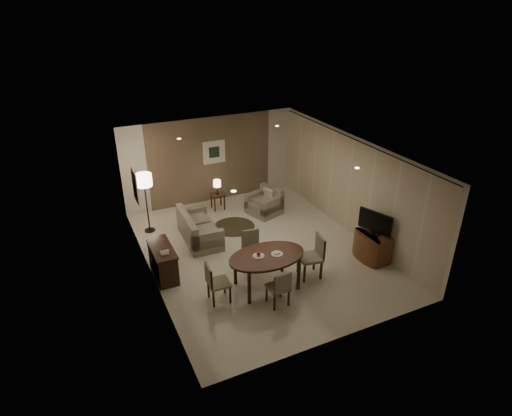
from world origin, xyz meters
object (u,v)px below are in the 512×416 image
chair_near (278,287)px  chair_far (253,251)px  sofa (200,227)px  armchair (264,202)px  dining_table (267,271)px  console_desk (163,261)px  side_table (218,201)px  chair_right (310,257)px  floor_lamp (147,203)px  tv_cabinet (372,246)px  chair_left (219,282)px

chair_near → chair_far: chair_far is taller
sofa → armchair: 2.35m
dining_table → console_desk: bearing=144.4°
armchair → side_table: armchair is taller
console_desk → dining_table: dining_table is taller
armchair → chair_right: bearing=-25.2°
dining_table → floor_lamp: bearing=116.3°
armchair → side_table: 1.47m
chair_far → floor_lamp: (-1.85, 2.89, 0.39)m
floor_lamp → chair_near: bearing=-67.9°
console_desk → armchair: (3.55, 1.87, 0.01)m
chair_right → sofa: size_ratio=0.61×
sofa → side_table: 1.93m
dining_table → chair_right: 1.10m
chair_right → floor_lamp: (-2.91, 3.75, 0.34)m
sofa → armchair: (2.25, 0.67, -0.00)m
tv_cabinet → chair_far: (-2.87, 0.89, 0.11)m
sofa → armchair: sofa is taller
chair_near → dining_table: bearing=-97.2°
chair_right → tv_cabinet: bearing=98.7°
chair_left → floor_lamp: 3.79m
chair_right → armchair: bearing=-178.6°
side_table → floor_lamp: bearing=-167.4°
dining_table → chair_near: 0.64m
chair_near → console_desk: bearing=-48.7°
chair_near → tv_cabinet: bearing=-171.0°
console_desk → side_table: 3.67m
console_desk → dining_table: bearing=-35.6°
chair_near → chair_right: size_ratio=0.84×
chair_far → side_table: (0.38, 3.39, -0.22)m
console_desk → chair_near: chair_near is taller
chair_right → console_desk: bearing=-106.3°
chair_far → armchair: size_ratio=1.06×
tv_cabinet → chair_left: bearing=179.0°
console_desk → side_table: size_ratio=2.41×
chair_far → floor_lamp: floor_lamp is taller
tv_cabinet → dining_table: dining_table is taller
armchair → floor_lamp: 3.44m
side_table → chair_near: bearing=-95.5°
chair_near → sofa: chair_near is taller
dining_table → armchair: (1.56, 3.30, -0.02)m
chair_near → side_table: size_ratio=1.73×
sofa → chair_right: bearing=-144.5°
side_table → chair_right: bearing=-80.9°
chair_far → chair_left: chair_far is taller
chair_left → armchair: (2.70, 3.31, -0.07)m
floor_lamp → armchair: bearing=-6.7°
console_desk → chair_far: 2.11m
side_table → sofa: bearing=-125.1°
floor_lamp → chair_right: bearing=-52.2°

